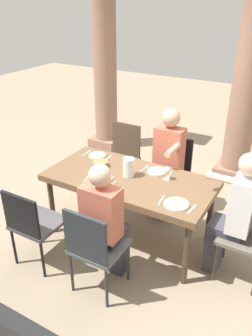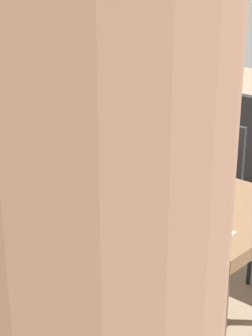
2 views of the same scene
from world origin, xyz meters
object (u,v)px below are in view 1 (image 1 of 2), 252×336
(stone_column_centre, at_px, (247,84))
(bread_basket, at_px, (100,164))
(diner_woman_green, at_px, (234,212))
(plate_2, at_px, (157,171))
(dining_table, at_px, (130,183))
(diner_man_white, at_px, (167,160))
(chair_west_south, at_px, (32,222))
(plate_0, at_px, (97,155))
(chair_mid_north, at_px, (172,169))
(plate_3, at_px, (176,204))
(plate_1, at_px, (99,181))
(chair_mid_south, at_px, (94,245))
(wine_glass_2, at_px, (167,170))
(diner_guest_third, at_px, (106,221))
(stone_column_near, at_px, (105,63))
(water_pitcher, at_px, (129,168))
(chair_west_north, at_px, (122,154))

(stone_column_centre, relative_size, bread_basket, 16.72)
(diner_woman_green, xyz_separation_m, plate_2, (-0.91, 0.25, 0.08))
(dining_table, bearing_deg, diner_man_white, 78.73)
(chair_west_south, bearing_deg, plate_0, 89.71)
(chair_mid_north, bearing_deg, plate_3, -65.68)
(plate_2, height_order, bread_basket, bread_basket)
(plate_1, distance_m, plate_3, 0.85)
(bread_basket, bearing_deg, dining_table, -8.05)
(chair_mid_south, distance_m, wine_glass_2, 1.09)
(wine_glass_2, bearing_deg, plate_2, 147.67)
(dining_table, bearing_deg, plate_1, -133.49)
(diner_guest_third, relative_size, plate_2, 5.96)
(plate_0, relative_size, wine_glass_2, 1.41)
(stone_column_near, height_order, plate_2, stone_column_near)
(diner_guest_third, relative_size, plate_3, 5.31)
(wine_glass_2, xyz_separation_m, plate_3, (0.27, -0.40, -0.10))
(chair_mid_south, bearing_deg, chair_west_south, 179.74)
(chair_west_south, xyz_separation_m, bread_basket, (0.19, 0.91, 0.28))
(plate_2, bearing_deg, water_pitcher, -134.02)
(diner_woman_green, distance_m, bread_basket, 1.51)
(chair_west_north, height_order, plate_1, chair_west_north)
(stone_column_centre, bearing_deg, plate_2, -103.78)
(chair_mid_north, height_order, chair_mid_south, chair_mid_south)
(water_pitcher, xyz_separation_m, bread_basket, (-0.38, 0.03, -0.06))
(chair_mid_north, height_order, diner_guest_third, diner_guest_third)
(chair_west_north, relative_size, chair_mid_north, 1.04)
(chair_mid_north, xyz_separation_m, stone_column_near, (-1.78, 1.23, 0.95))
(chair_mid_north, relative_size, plate_3, 3.82)
(bread_basket, bearing_deg, diner_guest_third, -53.44)
(plate_2, bearing_deg, stone_column_near, 135.11)
(diner_woman_green, bearing_deg, chair_mid_south, -138.52)
(diner_woman_green, bearing_deg, wine_glass_2, 168.53)
(chair_mid_south, relative_size, stone_column_near, 0.31)
(chair_mid_south, xyz_separation_m, wine_glass_2, (0.22, 1.01, 0.34))
(chair_mid_north, bearing_deg, plate_2, -83.70)
(water_pitcher, bearing_deg, chair_mid_north, 79.47)
(chair_mid_north, distance_m, plate_2, 0.66)
(wine_glass_2, bearing_deg, plate_3, -55.46)
(plate_2, bearing_deg, chair_mid_south, -93.43)
(dining_table, xyz_separation_m, plate_0, (-0.59, 0.27, 0.08))
(diner_guest_third, xyz_separation_m, stone_column_centre, (0.52, 2.75, 0.72))
(stone_column_centre, height_order, plate_0, stone_column_centre)
(stone_column_near, relative_size, water_pitcher, 14.69)
(diner_guest_third, relative_size, water_pitcher, 6.24)
(dining_table, height_order, wine_glass_2, wine_glass_2)
(chair_mid_south, bearing_deg, plate_1, 119.73)
(wine_glass_2, bearing_deg, water_pitcher, -161.19)
(diner_man_white, xyz_separation_m, wine_glass_2, (0.22, -0.51, 0.15))
(chair_mid_north, bearing_deg, stone_column_centre, 67.23)
(diner_man_white, height_order, stone_column_near, stone_column_near)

